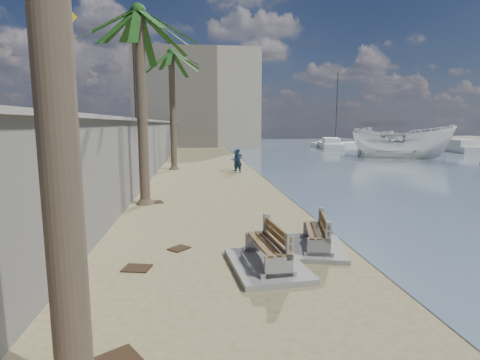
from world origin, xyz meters
TOP-DOWN VIEW (x-y plane):
  - ground_plane at (0.00, 0.00)m, footprint 140.00×140.00m
  - seawall at (-5.20, 20.00)m, footprint 0.45×70.00m
  - wall_cap at (-5.20, 20.00)m, footprint 0.80×70.00m
  - end_building at (-2.00, 52.00)m, footprint 18.00×12.00m
  - bench_near at (-0.54, 1.05)m, footprint 1.84×2.50m
  - bench_far at (0.99, 2.15)m, footprint 1.88×2.40m
  - palm_mid at (-4.34, 8.65)m, footprint 5.00×5.00m
  - palm_back at (-3.85, 20.72)m, footprint 5.00×5.00m
  - pedestrian_sign at (-5.00, 1.50)m, footprint 0.78×0.07m
  - streetlight at (-5.10, 12.00)m, footprint 0.28×0.28m
  - person_a at (0.64, 18.18)m, footprint 0.80×0.67m
  - person_b at (0.61, 19.44)m, footprint 0.84×0.67m
  - boat_cruiser at (17.72, 27.59)m, footprint 5.08×5.06m
  - yacht_near at (29.73, 35.41)m, footprint 4.95×9.99m
  - yacht_far at (16.07, 42.82)m, footprint 4.49×9.42m
  - sailboat_west at (18.44, 47.01)m, footprint 7.61×3.16m
  - debris_b at (-3.57, 1.34)m, footprint 0.71×0.62m
  - debris_c at (-3.93, 8.88)m, footprint 0.68×0.78m
  - debris_d at (-2.66, 2.63)m, footprint 0.66×0.67m

SIDE VIEW (x-z plane):
  - ground_plane at x=0.00m, z-range 0.00..0.00m
  - debris_b at x=-3.57m, z-range 0.00..0.03m
  - debris_c at x=-3.93m, z-range 0.00..0.03m
  - debris_d at x=-2.66m, z-range 0.00..0.03m
  - sailboat_west at x=18.44m, z-range -5.11..5.78m
  - yacht_near at x=29.73m, z-range -0.40..1.10m
  - yacht_far at x=16.07m, z-range -0.40..1.10m
  - bench_far at x=0.99m, z-range -0.06..0.84m
  - bench_near at x=-0.54m, z-range -0.06..0.92m
  - person_b at x=0.61m, z-range 0.00..1.66m
  - person_a at x=0.64m, z-range 0.00..1.90m
  - boat_cruiser at x=17.72m, z-range -0.40..3.79m
  - seawall at x=-5.20m, z-range 0.00..3.50m
  - wall_cap at x=-5.20m, z-range 3.49..3.61m
  - pedestrian_sign at x=-5.00m, z-range 3.95..6.35m
  - streetlight at x=-5.10m, z-range 4.08..9.21m
  - end_building at x=-2.00m, z-range 0.00..14.00m
  - palm_mid at x=-4.34m, z-range 3.31..11.96m
  - palm_back at x=-3.85m, z-range 3.59..12.85m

